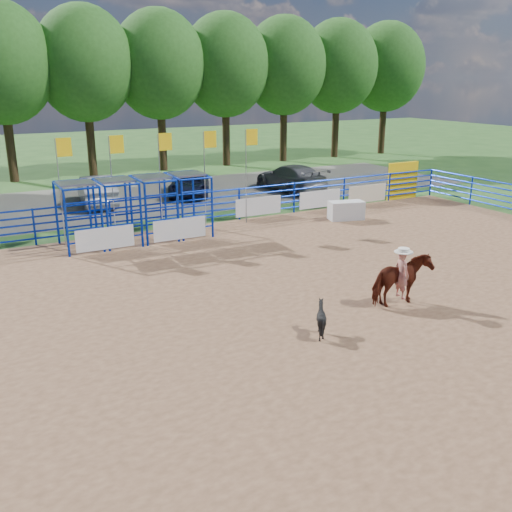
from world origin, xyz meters
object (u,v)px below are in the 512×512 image
car_c (189,184)px  car_d (291,178)px  horse_and_rider (402,277)px  car_b (97,190)px  announcer_table (346,210)px  calf (321,319)px

car_c → car_d: bearing=10.6°
horse_and_rider → car_b: bearing=103.7°
horse_and_rider → car_d: horse_and_rider is taller
announcer_table → car_d: 7.56m
announcer_table → car_d: car_d is taller
announcer_table → horse_and_rider: size_ratio=0.66×
horse_and_rider → car_c: bearing=87.6°
car_b → car_d: car_b is taller
horse_and_rider → car_b: (-4.39, 18.06, -0.10)m
calf → car_c: (3.92, 18.61, 0.20)m
calf → car_d: bearing=-45.4°
car_c → calf: bearing=-77.2°
horse_and_rider → car_b: size_ratio=0.52×
horse_and_rider → car_c: size_ratio=0.53×
announcer_table → horse_and_rider: bearing=-118.5°
car_c → car_d: car_d is taller
announcer_table → car_b: (-9.39, 8.85, 0.33)m
announcer_table → car_b: bearing=136.7°
horse_and_rider → calf: 3.24m
calf → car_c: car_c is taller
car_b → announcer_table: bearing=143.3°
car_c → car_d: size_ratio=0.88×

